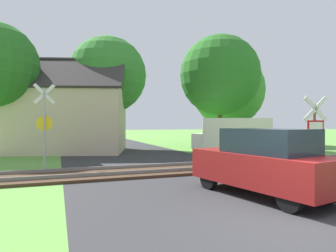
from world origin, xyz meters
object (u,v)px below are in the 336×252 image
(stop_sign_near, at_px, (315,132))
(tree_far, at_px, (228,90))
(parked_car, at_px, (264,162))
(tree_center, at_px, (108,75))
(crossing_sign_far, at_px, (44,121))
(mail_truck, at_px, (233,134))
(house, at_px, (64,119))
(tree_right, at_px, (220,75))

(stop_sign_near, distance_m, tree_far, 19.18)
(tree_far, relative_size, parked_car, 2.04)
(tree_far, xyz_separation_m, tree_center, (-12.13, -3.17, 0.30))
(stop_sign_near, height_order, crossing_sign_far, crossing_sign_far)
(tree_far, xyz_separation_m, parked_car, (-10.49, -18.78, -4.25))
(tree_center, relative_size, mail_truck, 1.59)
(house, height_order, tree_center, tree_center)
(stop_sign_near, xyz_separation_m, parked_car, (-3.21, -1.38, -0.73))
(crossing_sign_far, bearing_deg, parked_car, -51.45)
(stop_sign_near, height_order, tree_right, tree_right)
(tree_right, distance_m, tree_center, 8.46)
(tree_right, relative_size, parked_car, 2.04)
(tree_center, bearing_deg, crossing_sign_far, -115.12)
(crossing_sign_far, distance_m, tree_center, 9.97)
(tree_center, xyz_separation_m, parked_car, (1.64, -15.61, -4.55))
(tree_far, distance_m, tree_right, 6.48)
(tree_far, bearing_deg, crossing_sign_far, -144.12)
(parked_car, bearing_deg, tree_center, 84.77)
(crossing_sign_far, xyz_separation_m, tree_center, (3.98, 8.49, 3.41))
(house, bearing_deg, mail_truck, -7.55)
(house, xyz_separation_m, parked_car, (4.68, -14.63, -1.34))
(house, bearing_deg, parked_car, -55.40)
(tree_right, xyz_separation_m, tree_center, (-8.23, 1.99, -0.16))
(stop_sign_near, xyz_separation_m, tree_right, (3.38, 12.24, 3.98))
(house, relative_size, mail_truck, 1.81)
(tree_center, bearing_deg, tree_right, -13.59)
(mail_truck, bearing_deg, tree_right, 8.73)
(stop_sign_near, xyz_separation_m, tree_far, (7.28, 17.39, 3.52))
(stop_sign_near, height_order, house, house)
(tree_far, bearing_deg, stop_sign_near, -112.71)
(crossing_sign_far, height_order, tree_center, tree_center)
(stop_sign_near, distance_m, parked_car, 3.57)
(stop_sign_near, relative_size, parked_car, 0.67)
(crossing_sign_far, bearing_deg, tree_right, 28.33)
(tree_center, bearing_deg, stop_sign_near, -71.18)
(tree_far, bearing_deg, parked_car, -119.20)
(crossing_sign_far, distance_m, mail_truck, 11.47)
(stop_sign_near, xyz_separation_m, tree_center, (-4.85, 14.23, 3.82))
(crossing_sign_far, relative_size, tree_far, 0.41)
(crossing_sign_far, distance_m, house, 7.56)
(stop_sign_near, bearing_deg, house, -46.65)
(tree_far, relative_size, mail_truck, 1.66)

